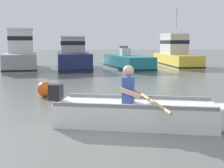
{
  "coord_description": "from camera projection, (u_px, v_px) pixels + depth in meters",
  "views": [
    {
      "loc": [
        -0.16,
        -5.22,
        1.65
      ],
      "look_at": [
        0.35,
        2.74,
        0.55
      ],
      "focal_mm": 49.37,
      "sensor_mm": 36.0,
      "label": 1
    }
  ],
  "objects": [
    {
      "name": "moored_boat_teal",
      "position": [
        127.0,
        63.0,
        18.78
      ],
      "size": [
        2.78,
        5.44,
        1.4
      ],
      "color": "#1E727A",
      "rests_on": "ground"
    },
    {
      "name": "moored_boat_navy",
      "position": [
        73.0,
        56.0,
        19.15
      ],
      "size": [
        2.55,
        6.37,
        1.99
      ],
      "color": "#19234C",
      "rests_on": "ground"
    },
    {
      "name": "moored_boat_grey",
      "position": [
        21.0,
        54.0,
        18.62
      ],
      "size": [
        2.85,
        6.26,
        2.44
      ],
      "color": "gray",
      "rests_on": "ground"
    },
    {
      "name": "moored_boat_yellow",
      "position": [
        175.0,
        54.0,
        20.93
      ],
      "size": [
        1.93,
        6.14,
        3.92
      ],
      "color": "gold",
      "rests_on": "ground"
    },
    {
      "name": "rowboat_with_person",
      "position": [
        139.0,
        112.0,
        6.13
      ],
      "size": [
        3.71,
        2.09,
        1.19
      ],
      "color": "white",
      "rests_on": "ground"
    },
    {
      "name": "ground_plane",
      "position": [
        102.0,
        136.0,
        5.4
      ],
      "size": [
        120.0,
        120.0,
        0.0
      ],
      "primitive_type": "plane",
      "color": "slate"
    },
    {
      "name": "mooring_buoy",
      "position": [
        45.0,
        89.0,
        9.23
      ],
      "size": [
        0.46,
        0.46,
        0.46
      ],
      "primitive_type": "sphere",
      "color": "#E55919",
      "rests_on": "ground"
    }
  ]
}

